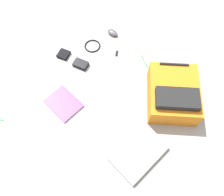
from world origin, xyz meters
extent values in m
plane|color=gray|center=(0.00, 0.00, 0.00)|extent=(3.92, 3.92, 0.00)
cube|color=orange|center=(-0.25, 0.37, 0.08)|extent=(0.52, 0.49, 0.16)
cube|color=black|center=(-0.17, 0.42, 0.19)|extent=(0.27, 0.31, 0.05)
cylinder|color=black|center=(-0.41, 0.27, 0.17)|extent=(0.12, 0.18, 0.02)
cube|color=#929296|center=(0.22, 0.38, 0.01)|extent=(0.38, 0.29, 0.02)
cube|color=#B7B7BC|center=(0.22, 0.38, 0.03)|extent=(0.37, 0.29, 0.01)
cube|color=silver|center=(0.21, -0.24, 0.01)|extent=(0.22, 0.26, 0.01)
cube|color=purple|center=(0.21, -0.24, 0.01)|extent=(0.23, 0.27, 0.00)
ellipsoid|color=#4C4C51|center=(-0.52, -0.32, 0.02)|extent=(0.07, 0.10, 0.04)
torus|color=black|center=(-0.32, -0.38, 0.01)|extent=(0.13, 0.13, 0.01)
cube|color=black|center=(-0.12, -0.34, 0.02)|extent=(0.09, 0.12, 0.03)
cylinder|color=#198C33|center=(-0.43, 0.05, 0.00)|extent=(0.08, 0.12, 0.01)
cube|color=black|center=(-0.12, -0.52, 0.01)|extent=(0.10, 0.10, 0.03)
cube|color=black|center=(-0.37, -0.18, 0.00)|extent=(0.06, 0.04, 0.01)
camera|label=1|loc=(0.60, 0.44, 1.48)|focal=36.76mm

